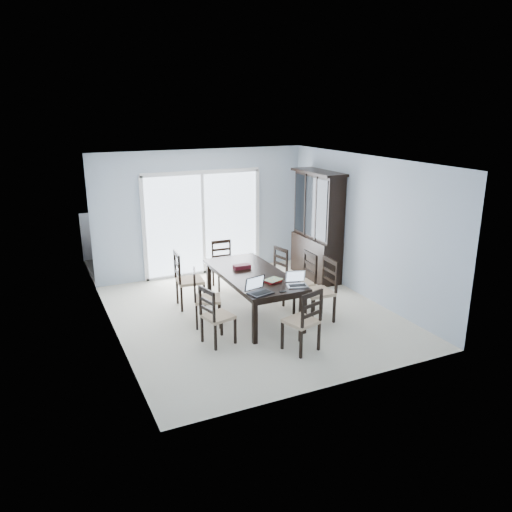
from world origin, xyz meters
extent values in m
plane|color=silver|center=(0.00, 0.00, 0.00)|extent=(5.00, 5.00, 0.00)
plane|color=white|center=(0.00, 0.00, 2.60)|extent=(5.00, 5.00, 0.00)
cube|color=#A9B8C9|center=(0.00, 2.50, 1.30)|extent=(4.50, 0.02, 2.60)
cube|color=#A9B8C9|center=(-2.25, 0.00, 1.30)|extent=(0.02, 5.00, 2.60)
cube|color=#A9B8C9|center=(2.25, 0.00, 1.30)|extent=(0.02, 5.00, 2.60)
cube|color=gray|center=(0.00, 3.50, -0.05)|extent=(4.50, 2.00, 0.10)
cube|color=#99999E|center=(0.00, 4.50, 0.55)|extent=(4.50, 0.06, 1.10)
cube|color=black|center=(0.00, 0.00, 0.73)|extent=(1.00, 2.20, 0.04)
cube|color=black|center=(0.00, 0.00, 0.67)|extent=(0.88, 2.08, 0.10)
cube|color=black|center=(-0.42, -1.00, 0.34)|extent=(0.07, 0.07, 0.69)
cube|color=black|center=(0.42, -1.00, 0.34)|extent=(0.07, 0.07, 0.69)
cube|color=black|center=(-0.42, 1.00, 0.34)|extent=(0.07, 0.07, 0.69)
cube|color=black|center=(0.42, 1.00, 0.34)|extent=(0.07, 0.07, 0.69)
cube|color=black|center=(2.01, 1.25, 0.42)|extent=(0.45, 1.30, 0.85)
cube|color=black|center=(2.04, 1.25, 1.50)|extent=(0.38, 1.30, 1.30)
cube|color=black|center=(2.01, 1.25, 2.17)|extent=(0.50, 1.38, 0.05)
cube|color=black|center=(1.84, 0.83, 1.50)|extent=(0.02, 0.36, 1.18)
cube|color=black|center=(1.84, 1.25, 1.50)|extent=(0.02, 0.36, 1.18)
cube|color=black|center=(1.84, 1.67, 1.50)|extent=(0.02, 0.36, 1.18)
cube|color=silver|center=(0.00, 2.48, 1.05)|extent=(2.40, 0.02, 2.10)
cube|color=white|center=(0.00, 2.46, 2.14)|extent=(2.52, 0.05, 0.08)
cube|color=white|center=(0.00, 2.46, 1.05)|extent=(0.06, 0.05, 2.10)
cube|color=white|center=(0.00, 2.46, 0.03)|extent=(2.52, 0.05, 0.05)
cube|color=black|center=(-1.12, -0.62, 0.20)|extent=(0.04, 0.04, 0.40)
cube|color=black|center=(-1.03, -0.96, 0.20)|extent=(0.04, 0.04, 0.40)
cube|color=black|center=(-0.77, -0.53, 0.20)|extent=(0.04, 0.04, 0.40)
cube|color=black|center=(-0.69, -0.88, 0.20)|extent=(0.04, 0.04, 0.40)
cube|color=tan|center=(-0.90, -0.75, 0.43)|extent=(0.48, 0.48, 0.05)
cube|color=black|center=(-0.94, 0.17, 0.21)|extent=(0.04, 0.04, 0.42)
cube|color=black|center=(-1.05, -0.18, 0.21)|extent=(0.04, 0.04, 0.42)
cube|color=black|center=(-0.59, 0.06, 0.21)|extent=(0.04, 0.04, 0.42)
cube|color=black|center=(-0.70, -0.29, 0.21)|extent=(0.04, 0.04, 0.42)
cube|color=tan|center=(-0.82, -0.06, 0.44)|extent=(0.51, 0.51, 0.05)
cube|color=black|center=(-1.02, 1.02, 0.23)|extent=(0.04, 0.04, 0.45)
cube|color=black|center=(-1.06, 0.63, 0.23)|extent=(0.04, 0.04, 0.45)
cube|color=black|center=(-0.62, 0.99, 0.23)|extent=(0.04, 0.04, 0.45)
cube|color=black|center=(-0.66, 0.59, 0.23)|extent=(0.04, 0.04, 0.45)
cube|color=tan|center=(-0.84, 0.81, 0.48)|extent=(0.48, 0.48, 0.05)
cube|color=black|center=(1.08, -0.86, 0.23)|extent=(0.04, 0.04, 0.46)
cube|color=black|center=(1.09, -0.45, 0.23)|extent=(0.04, 0.04, 0.46)
cube|color=black|center=(0.67, -0.85, 0.23)|extent=(0.04, 0.04, 0.46)
cube|color=black|center=(0.68, -0.44, 0.23)|extent=(0.04, 0.04, 0.46)
cube|color=tan|center=(0.88, -0.65, 0.49)|extent=(0.47, 0.47, 0.05)
cube|color=black|center=(1.04, -0.29, 0.22)|extent=(0.04, 0.04, 0.44)
cube|color=black|center=(1.04, 0.10, 0.22)|extent=(0.04, 0.04, 0.44)
cube|color=black|center=(0.65, -0.29, 0.22)|extent=(0.04, 0.04, 0.44)
cube|color=black|center=(0.65, 0.10, 0.22)|extent=(0.04, 0.04, 0.44)
cube|color=tan|center=(0.85, -0.09, 0.47)|extent=(0.44, 0.44, 0.05)
cube|color=black|center=(0.91, 0.50, 0.20)|extent=(0.04, 0.04, 0.40)
cube|color=black|center=(0.84, 0.85, 0.20)|extent=(0.04, 0.04, 0.40)
cube|color=black|center=(0.57, 0.43, 0.20)|extent=(0.04, 0.04, 0.40)
cube|color=black|center=(0.49, 0.78, 0.20)|extent=(0.04, 0.04, 0.40)
cube|color=tan|center=(0.70, 0.64, 0.43)|extent=(0.47, 0.47, 0.05)
cube|color=black|center=(-0.03, -1.69, 0.21)|extent=(0.04, 0.04, 0.42)
cube|color=black|center=(0.33, -1.59, 0.21)|extent=(0.04, 0.04, 0.42)
cube|color=black|center=(-0.13, -1.33, 0.21)|extent=(0.04, 0.04, 0.42)
cube|color=black|center=(0.23, -1.23, 0.21)|extent=(0.04, 0.04, 0.42)
cube|color=tan|center=(0.10, -1.46, 0.45)|extent=(0.51, 0.51, 0.05)
cube|color=black|center=(0.25, 1.60, 0.20)|extent=(0.03, 0.03, 0.41)
cube|color=black|center=(-0.11, 1.62, 0.20)|extent=(0.03, 0.03, 0.41)
cube|color=black|center=(0.23, 1.24, 0.20)|extent=(0.03, 0.03, 0.41)
cube|color=black|center=(-0.13, 1.26, 0.20)|extent=(0.03, 0.03, 0.41)
cube|color=tan|center=(0.06, 1.43, 0.43)|extent=(0.42, 0.42, 0.05)
cube|color=black|center=(-0.29, -0.93, 0.76)|extent=(0.40, 0.32, 0.02)
cube|color=silver|center=(-0.29, -0.93, 0.88)|extent=(0.31, 0.11, 0.19)
cube|color=#B5B5B7|center=(0.36, -0.87, 0.76)|extent=(0.36, 0.29, 0.02)
cube|color=silver|center=(0.36, -0.87, 0.87)|extent=(0.28, 0.11, 0.17)
cube|color=maroon|center=(0.11, -0.54, 0.77)|extent=(0.28, 0.23, 0.03)
cube|color=gold|center=(0.12, -0.54, 0.79)|extent=(0.32, 0.28, 0.01)
cube|color=black|center=(0.04, -1.00, 0.76)|extent=(0.11, 0.05, 0.01)
cube|color=#450D13|center=(-0.07, 0.28, 0.79)|extent=(0.29, 0.15, 0.07)
cube|color=brown|center=(-0.59, 3.39, 0.43)|extent=(1.85, 1.67, 0.87)
cube|color=gray|center=(-0.59, 3.39, 0.90)|extent=(1.90, 1.73, 0.06)
camera|label=1|loc=(-3.27, -7.17, 3.42)|focal=35.00mm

